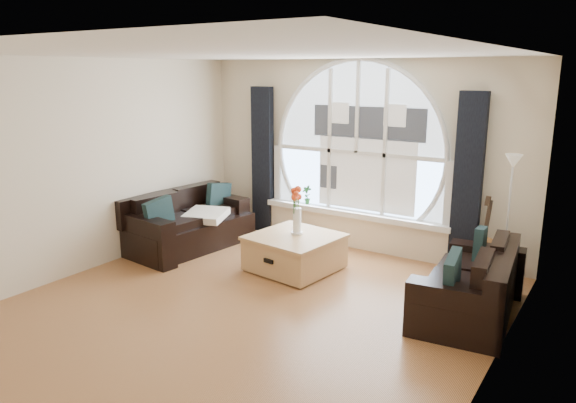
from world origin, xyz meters
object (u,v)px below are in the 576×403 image
object	(u,v)px
guitar	(487,236)
sofa_left	(189,221)
vase_flowers	(297,205)
coffee_chest	(295,251)
sofa_right	(470,279)
potted_plant	(307,195)
floor_lamp	(508,221)

from	to	relation	value
guitar	sofa_left	bearing A→B (deg)	-151.70
sofa_left	vase_flowers	bearing A→B (deg)	10.70
vase_flowers	guitar	xyz separation A→B (m)	(2.14, 1.06, -0.33)
coffee_chest	sofa_right	bearing A→B (deg)	4.31
sofa_left	coffee_chest	size ratio (longest dim) A/B	1.78
sofa_right	potted_plant	world-z (taller)	potted_plant
sofa_left	sofa_right	xyz separation A→B (m)	(4.06, -0.05, 0.00)
sofa_right	potted_plant	bearing A→B (deg)	148.27
sofa_left	potted_plant	world-z (taller)	potted_plant
floor_lamp	guitar	xyz separation A→B (m)	(-0.26, 0.17, -0.27)
sofa_right	floor_lamp	xyz separation A→B (m)	(0.12, 1.06, 0.40)
sofa_left	coffee_chest	world-z (taller)	sofa_left
vase_flowers	guitar	distance (m)	2.41
coffee_chest	sofa_left	bearing A→B (deg)	-171.00
sofa_left	coffee_chest	bearing A→B (deg)	8.63
floor_lamp	guitar	distance (m)	0.41
sofa_left	guitar	bearing A→B (deg)	23.45
sofa_left	floor_lamp	xyz separation A→B (m)	(4.18, 1.02, 0.40)
vase_flowers	floor_lamp	size ratio (longest dim) A/B	0.44
sofa_right	vase_flowers	world-z (taller)	vase_flowers
sofa_left	potted_plant	xyz separation A→B (m)	(1.22, 1.31, 0.29)
sofa_left	potted_plant	distance (m)	1.82
sofa_left	vase_flowers	distance (m)	1.85
guitar	floor_lamp	bearing A→B (deg)	-21.68
sofa_right	coffee_chest	size ratio (longest dim) A/B	1.60
sofa_left	coffee_chest	xyz separation A→B (m)	(1.79, 0.06, -0.15)
floor_lamp	sofa_left	bearing A→B (deg)	-166.33
vase_flowers	potted_plant	size ratio (longest dim) A/B	2.45
floor_lamp	guitar	size ratio (longest dim) A/B	1.51
coffee_chest	potted_plant	world-z (taller)	potted_plant
floor_lamp	vase_flowers	bearing A→B (deg)	-159.60
sofa_right	vase_flowers	bearing A→B (deg)	169.47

